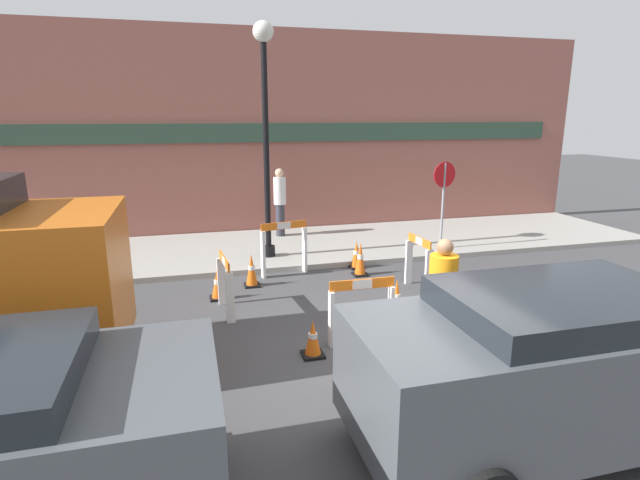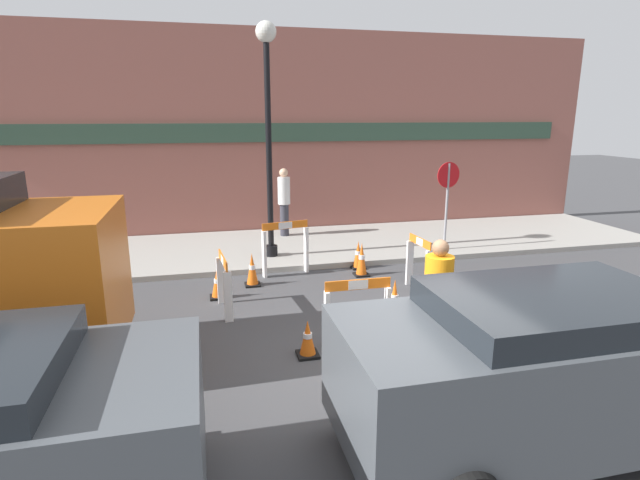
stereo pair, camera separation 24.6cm
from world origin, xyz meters
name	(u,v)px [view 1 (the left image)]	position (x,y,z in m)	size (l,w,h in m)	color
ground_plane	(414,367)	(0.00, 0.00, 0.00)	(60.00, 60.00, 0.00)	#424244
sidewalk_slab	(305,246)	(0.00, 6.35, 0.06)	(18.00, 3.70, 0.12)	#9E9B93
storefront_facade	(288,134)	(0.00, 8.27, 2.75)	(18.00, 0.22, 5.50)	#93564C
streetlamp_post	(265,110)	(-1.06, 5.44, 3.37)	(0.44, 0.44, 5.04)	black
stop_sign	(444,191)	(3.08, 5.04, 1.52)	(0.60, 0.11, 2.09)	gray
barricade_0	(362,308)	(-0.44, 0.88, 0.55)	(0.98, 0.14, 0.99)	white
barricade_1	(418,262)	(1.38, 2.77, 0.56)	(0.19, 0.82, 1.04)	white
barricade_2	(284,246)	(-0.91, 4.35, 0.62)	(1.00, 0.32, 1.13)	white
barricade_3	(225,282)	(-2.26, 2.55, 0.55)	(0.21, 0.93, 1.00)	white
traffic_cone_0	(313,339)	(-1.23, 0.66, 0.25)	(0.30, 0.30, 0.53)	black
traffic_cone_1	(218,285)	(-2.35, 3.25, 0.27)	(0.30, 0.30, 0.57)	black
traffic_cone_2	(252,271)	(-1.67, 3.80, 0.32)	(0.30, 0.30, 0.66)	black
traffic_cone_3	(397,300)	(0.39, 1.50, 0.35)	(0.30, 0.30, 0.72)	black
traffic_cone_4	(356,255)	(0.70, 4.40, 0.29)	(0.30, 0.30, 0.61)	black
traffic_cone_5	(360,260)	(0.62, 3.90, 0.34)	(0.30, 0.30, 0.71)	black
person_worker	(442,294)	(0.52, 0.30, 0.88)	(0.51, 0.51, 1.66)	#33333D
person_pedestrian	(280,200)	(-0.43, 7.33, 1.10)	(0.39, 0.39, 1.80)	#33333D
parked_car_1	(558,359)	(0.64, -1.81, 0.94)	(4.12, 1.85, 1.67)	#4C5156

